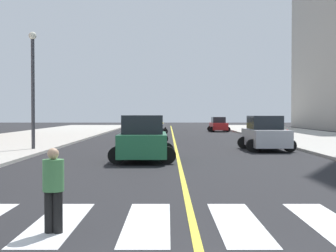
{
  "coord_description": "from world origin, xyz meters",
  "views": [
    {
      "loc": [
        -0.49,
        -5.89,
        2.19
      ],
      "look_at": [
        -0.57,
        29.02,
        1.29
      ],
      "focal_mm": 53.35,
      "sensor_mm": 36.0,
      "label": 1
    }
  ],
  "objects_px": {
    "car_black_second": "(152,131)",
    "pedestrian_crossing": "(55,186)",
    "car_green_nearest": "(144,140)",
    "car_yellow_third": "(157,125)",
    "car_red_fifth": "(220,125)",
    "car_gray_sixth": "(155,127)",
    "fire_hydrant": "(288,136)",
    "car_silver_fourth": "(267,134)",
    "street_lamp": "(34,79)"
  },
  "relations": [
    {
      "from": "car_silver_fourth",
      "to": "street_lamp",
      "type": "bearing_deg",
      "value": 1.91
    },
    {
      "from": "car_black_second",
      "to": "pedestrian_crossing",
      "type": "bearing_deg",
      "value": -94.09
    },
    {
      "from": "car_yellow_third",
      "to": "fire_hydrant",
      "type": "relative_size",
      "value": 4.58
    },
    {
      "from": "car_black_second",
      "to": "street_lamp",
      "type": "xyz_separation_m",
      "value": [
        -6.44,
        -9.12,
        3.3
      ]
    },
    {
      "from": "car_gray_sixth",
      "to": "fire_hydrant",
      "type": "bearing_deg",
      "value": -52.33
    },
    {
      "from": "car_red_fifth",
      "to": "pedestrian_crossing",
      "type": "distance_m",
      "value": 50.51
    },
    {
      "from": "car_black_second",
      "to": "car_red_fifth",
      "type": "relative_size",
      "value": 1.03
    },
    {
      "from": "street_lamp",
      "to": "car_silver_fourth",
      "type": "bearing_deg",
      "value": 3.49
    },
    {
      "from": "fire_hydrant",
      "to": "car_gray_sixth",
      "type": "bearing_deg",
      "value": 125.18
    },
    {
      "from": "car_yellow_third",
      "to": "street_lamp",
      "type": "distance_m",
      "value": 30.5
    },
    {
      "from": "car_gray_sixth",
      "to": "pedestrian_crossing",
      "type": "bearing_deg",
      "value": -88.54
    },
    {
      "from": "car_green_nearest",
      "to": "car_yellow_third",
      "type": "height_order",
      "value": "car_green_nearest"
    },
    {
      "from": "car_red_fifth",
      "to": "street_lamp",
      "type": "xyz_separation_m",
      "value": [
        -13.7,
        -30.35,
        3.32
      ]
    },
    {
      "from": "car_silver_fourth",
      "to": "car_red_fifth",
      "type": "distance_m",
      "value": 29.53
    },
    {
      "from": "car_yellow_third",
      "to": "car_black_second",
      "type": "bearing_deg",
      "value": -91.61
    },
    {
      "from": "car_black_second",
      "to": "car_red_fifth",
      "type": "distance_m",
      "value": 22.44
    },
    {
      "from": "car_gray_sixth",
      "to": "pedestrian_crossing",
      "type": "height_order",
      "value": "car_gray_sixth"
    },
    {
      "from": "pedestrian_crossing",
      "to": "fire_hydrant",
      "type": "relative_size",
      "value": 1.75
    },
    {
      "from": "car_red_fifth",
      "to": "fire_hydrant",
      "type": "xyz_separation_m",
      "value": [
        2.45,
        -23.7,
        -0.23
      ]
    },
    {
      "from": "car_green_nearest",
      "to": "car_yellow_third",
      "type": "distance_m",
      "value": 35.52
    },
    {
      "from": "car_black_second",
      "to": "fire_hydrant",
      "type": "distance_m",
      "value": 10.03
    },
    {
      "from": "car_green_nearest",
      "to": "car_black_second",
      "type": "height_order",
      "value": "car_green_nearest"
    },
    {
      "from": "car_gray_sixth",
      "to": "car_yellow_third",
      "type": "bearing_deg",
      "value": 93.14
    },
    {
      "from": "pedestrian_crossing",
      "to": "fire_hydrant",
      "type": "distance_m",
      "value": 28.2
    },
    {
      "from": "car_black_second",
      "to": "car_green_nearest",
      "type": "bearing_deg",
      "value": -91.95
    },
    {
      "from": "car_green_nearest",
      "to": "car_gray_sixth",
      "type": "distance_m",
      "value": 26.38
    },
    {
      "from": "car_yellow_third",
      "to": "fire_hydrant",
      "type": "height_order",
      "value": "car_yellow_third"
    },
    {
      "from": "pedestrian_crossing",
      "to": "car_silver_fourth",
      "type": "bearing_deg",
      "value": -104.44
    },
    {
      "from": "car_gray_sixth",
      "to": "pedestrian_crossing",
      "type": "distance_m",
      "value": 40.06
    },
    {
      "from": "car_silver_fourth",
      "to": "car_gray_sixth",
      "type": "distance_m",
      "value": 20.96
    },
    {
      "from": "car_red_fifth",
      "to": "street_lamp",
      "type": "bearing_deg",
      "value": 63.79
    },
    {
      "from": "car_green_nearest",
      "to": "car_black_second",
      "type": "xyz_separation_m",
      "value": [
        -0.14,
        14.96,
        -0.15
      ]
    },
    {
      "from": "car_gray_sixth",
      "to": "street_lamp",
      "type": "xyz_separation_m",
      "value": [
        -6.37,
        -20.54,
        3.27
      ]
    },
    {
      "from": "car_yellow_third",
      "to": "street_lamp",
      "type": "height_order",
      "value": "street_lamp"
    },
    {
      "from": "fire_hydrant",
      "to": "pedestrian_crossing",
      "type": "bearing_deg",
      "value": -111.89
    },
    {
      "from": "car_black_second",
      "to": "car_gray_sixth",
      "type": "relative_size",
      "value": 0.96
    },
    {
      "from": "car_gray_sixth",
      "to": "fire_hydrant",
      "type": "distance_m",
      "value": 16.99
    },
    {
      "from": "car_green_nearest",
      "to": "fire_hydrant",
      "type": "relative_size",
      "value": 5.3
    },
    {
      "from": "car_black_second",
      "to": "car_yellow_third",
      "type": "height_order",
      "value": "car_yellow_third"
    },
    {
      "from": "pedestrian_crossing",
      "to": "fire_hydrant",
      "type": "xyz_separation_m",
      "value": [
        10.51,
        26.16,
        -0.28
      ]
    },
    {
      "from": "car_green_nearest",
      "to": "car_silver_fourth",
      "type": "bearing_deg",
      "value": 42.99
    },
    {
      "from": "car_green_nearest",
      "to": "car_red_fifth",
      "type": "distance_m",
      "value": 36.89
    },
    {
      "from": "car_red_fifth",
      "to": "fire_hydrant",
      "type": "relative_size",
      "value": 4.42
    },
    {
      "from": "car_black_second",
      "to": "car_red_fifth",
      "type": "bearing_deg",
      "value": 68.64
    },
    {
      "from": "car_gray_sixth",
      "to": "fire_hydrant",
      "type": "xyz_separation_m",
      "value": [
        9.79,
        -13.89,
        -0.28
      ]
    },
    {
      "from": "car_red_fifth",
      "to": "car_green_nearest",
      "type": "bearing_deg",
      "value": 76.95
    },
    {
      "from": "car_green_nearest",
      "to": "pedestrian_crossing",
      "type": "bearing_deg",
      "value": -95.01
    },
    {
      "from": "car_green_nearest",
      "to": "car_black_second",
      "type": "relative_size",
      "value": 1.17
    },
    {
      "from": "car_yellow_third",
      "to": "car_red_fifth",
      "type": "bearing_deg",
      "value": 3.15
    },
    {
      "from": "car_yellow_third",
      "to": "car_red_fifth",
      "type": "relative_size",
      "value": 1.03
    }
  ]
}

